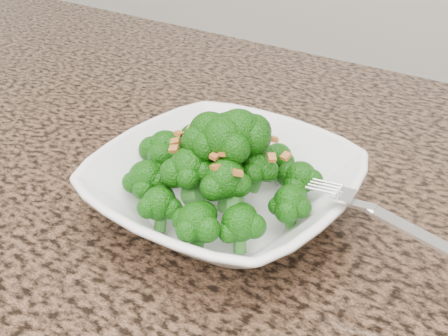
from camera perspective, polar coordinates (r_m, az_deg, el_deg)
The scene contains 5 objects.
granite_counter at distance 0.49m, azimuth -12.26°, elevation -9.54°, with size 1.64×1.04×0.03m, color brown.
bowl at distance 0.50m, azimuth 0.00°, elevation -2.20°, with size 0.22×0.22×0.06m, color white.
broccoli_pile at distance 0.47m, azimuth 0.00°, elevation 3.92°, with size 0.20×0.20×0.06m, color #135709, non-canonical shape.
garlic_topping at distance 0.45m, azimuth 0.00°, elevation 7.91°, with size 0.12×0.12×0.01m, color #B2662B, non-canonical shape.
fork at distance 0.43m, azimuth 14.34°, elevation -3.91°, with size 0.16×0.03×0.01m, color silver, non-canonical shape.
Camera 1 is at (0.29, 0.05, 1.21)m, focal length 45.00 mm.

